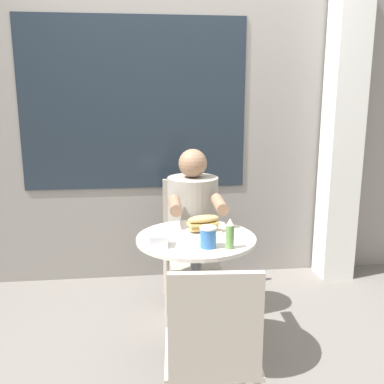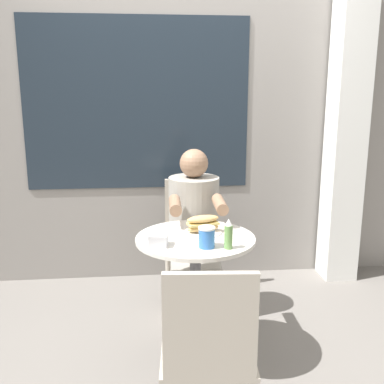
% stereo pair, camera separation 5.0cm
% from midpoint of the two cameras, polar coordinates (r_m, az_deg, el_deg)
% --- Properties ---
extents(ground_plane, '(8.00, 8.00, 0.00)m').
position_cam_midpoint_polar(ground_plane, '(2.70, 0.97, -20.87)').
color(ground_plane, slate).
extents(storefront_wall, '(8.00, 0.09, 2.80)m').
position_cam_midpoint_polar(storefront_wall, '(3.52, -1.43, 11.30)').
color(storefront_wall, gray).
rests_on(storefront_wall, ground_plane).
extents(lattice_pillar, '(0.25, 0.25, 2.40)m').
position_cam_midpoint_polar(lattice_pillar, '(3.68, 19.38, 7.53)').
color(lattice_pillar, silver).
rests_on(lattice_pillar, ground_plane).
extents(cafe_table, '(0.63, 0.63, 0.75)m').
position_cam_midpoint_polar(cafe_table, '(2.44, 1.02, -10.34)').
color(cafe_table, beige).
rests_on(cafe_table, ground_plane).
extents(diner_chair, '(0.39, 0.39, 0.87)m').
position_cam_midpoint_polar(diner_chair, '(3.23, 0.17, -4.69)').
color(diner_chair, '#ADA393').
rests_on(diner_chair, ground_plane).
extents(seated_diner, '(0.33, 0.58, 1.14)m').
position_cam_midpoint_polar(seated_diner, '(2.92, 0.78, -7.23)').
color(seated_diner, gray).
rests_on(seated_diner, ground_plane).
extents(empty_chair_across, '(0.41, 0.41, 0.87)m').
position_cam_midpoint_polar(empty_chair_across, '(1.85, 2.93, -19.12)').
color(empty_chair_across, '#ADA393').
rests_on(empty_chair_across, ground_plane).
extents(sandwich_on_plate, '(0.20, 0.20, 0.10)m').
position_cam_midpoint_polar(sandwich_on_plate, '(2.42, 1.99, -4.27)').
color(sandwich_on_plate, white).
rests_on(sandwich_on_plate, cafe_table).
extents(drink_cup, '(0.08, 0.08, 0.10)m').
position_cam_midpoint_polar(drink_cup, '(2.20, 2.53, -5.75)').
color(drink_cup, '#336BB7').
rests_on(drink_cup, cafe_table).
extents(napkin_box, '(0.10, 0.10, 0.06)m').
position_cam_midpoint_polar(napkin_box, '(2.24, -3.63, -6.08)').
color(napkin_box, silver).
rests_on(napkin_box, cafe_table).
extents(condiment_bottle, '(0.04, 0.04, 0.15)m').
position_cam_midpoint_polar(condiment_bottle, '(2.19, 5.31, -5.36)').
color(condiment_bottle, '#66934C').
rests_on(condiment_bottle, cafe_table).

